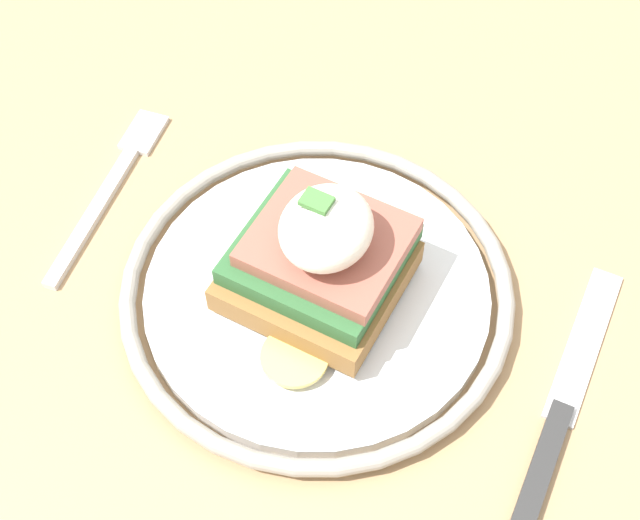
{
  "coord_description": "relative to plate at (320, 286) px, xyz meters",
  "views": [
    {
      "loc": [
        0.11,
        -0.25,
        1.2
      ],
      "look_at": [
        -0.03,
        0.0,
        0.78
      ],
      "focal_mm": 50.0,
      "sensor_mm": 36.0,
      "label": 1
    }
  ],
  "objects": [
    {
      "name": "knife",
      "position": [
        0.15,
        -0.01,
        -0.01
      ],
      "size": [
        0.02,
        0.19,
        0.01
      ],
      "color": "#2D2D2D",
      "rests_on": "dining_table"
    },
    {
      "name": "fork",
      "position": [
        -0.16,
        0.01,
        -0.01
      ],
      "size": [
        0.04,
        0.15,
        0.0
      ],
      "color": "silver",
      "rests_on": "dining_table"
    },
    {
      "name": "dining_table",
      "position": [
        0.03,
        -0.0,
        -0.12
      ],
      "size": [
        1.13,
        0.79,
        0.75
      ],
      "color": "tan",
      "rests_on": "ground_plane"
    },
    {
      "name": "sandwich",
      "position": [
        0.0,
        0.0,
        0.04
      ],
      "size": [
        0.09,
        0.12,
        0.08
      ],
      "color": "olive",
      "rests_on": "plate"
    },
    {
      "name": "plate",
      "position": [
        0.0,
        0.0,
        0.0
      ],
      "size": [
        0.23,
        0.23,
        0.02
      ],
      "color": "silver",
      "rests_on": "dining_table"
    }
  ]
}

